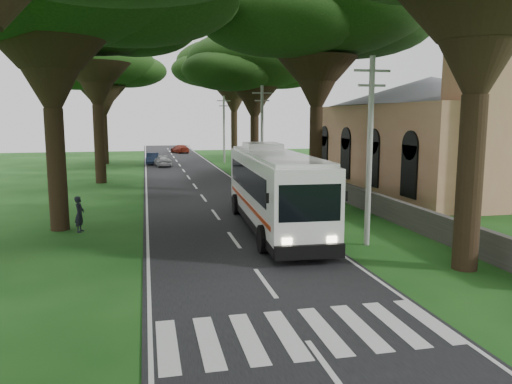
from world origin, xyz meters
TOP-DOWN VIEW (x-y plane):
  - ground at (0.00, 0.00)m, footprint 140.00×140.00m
  - road at (0.00, 25.00)m, footprint 8.00×120.00m
  - crosswalk at (0.00, -2.00)m, footprint 8.00×3.00m
  - property_wall at (9.00, 24.00)m, footprint 0.35×50.00m
  - church at (17.86, 21.55)m, footprint 14.00×24.00m
  - pole_near at (5.50, 6.00)m, footprint 1.60×0.24m
  - pole_mid at (5.50, 26.00)m, footprint 1.60×0.24m
  - pole_far at (5.50, 46.00)m, footprint 1.60×0.24m
  - tree_l_midb at (-7.50, 30.00)m, footprint 13.90×13.90m
  - tree_l_far at (-8.50, 48.00)m, footprint 12.63×12.63m
  - tree_r_mida at (8.00, 20.00)m, footprint 15.17×15.17m
  - tree_r_midb at (7.50, 38.00)m, footprint 13.95×13.95m
  - tree_r_far at (8.50, 56.00)m, footprint 15.80×15.80m
  - coach_bus at (2.34, 9.92)m, footprint 3.48×12.94m
  - distant_car_a at (-1.94, 42.98)m, footprint 2.08×4.06m
  - distant_car_b at (-3.00, 46.13)m, footprint 1.63×4.04m
  - distant_car_c at (1.39, 63.72)m, footprint 2.96×4.66m
  - pedestrian at (-6.97, 11.29)m, footprint 0.54×0.71m

SIDE VIEW (x-z plane):
  - ground at x=0.00m, z-range 0.00..0.00m
  - crosswalk at x=0.00m, z-range -0.01..0.01m
  - road at x=0.00m, z-range -0.01..0.03m
  - property_wall at x=9.00m, z-range 0.00..1.20m
  - distant_car_c at x=1.39m, z-range 0.03..1.29m
  - distant_car_b at x=-3.00m, z-range 0.03..1.33m
  - distant_car_a at x=-1.94m, z-range 0.03..1.35m
  - pedestrian at x=-6.97m, z-range 0.00..1.74m
  - coach_bus at x=2.34m, z-range 0.14..3.93m
  - pole_near at x=5.50m, z-range 0.18..8.18m
  - pole_mid at x=5.50m, z-range 0.18..8.18m
  - pole_far at x=5.50m, z-range 0.18..8.18m
  - church at x=17.86m, z-range -0.89..10.71m
  - tree_r_midb at x=7.50m, z-range 4.02..18.24m
  - tree_l_far at x=-8.50m, z-range 4.23..18.44m
  - tree_r_mida at x=8.00m, z-range 4.62..20.55m
  - tree_r_far at x=8.50m, z-range 4.65..20.86m
  - tree_l_midb at x=-7.50m, z-range 5.04..21.37m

